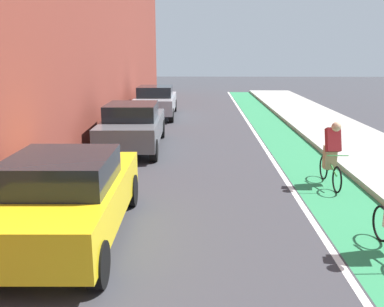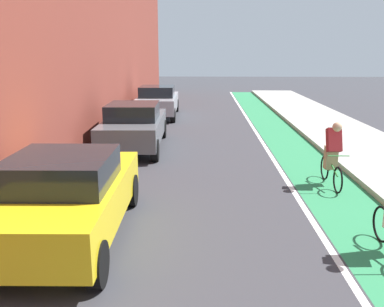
% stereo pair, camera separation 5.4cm
% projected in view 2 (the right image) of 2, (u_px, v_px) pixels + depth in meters
% --- Properties ---
extents(ground_plane, '(86.80, 86.80, 0.00)m').
position_uv_depth(ground_plane, '(211.00, 160.00, 12.46)').
color(ground_plane, '#38383D').
extents(bike_lane_paint, '(1.60, 39.46, 0.00)m').
position_uv_depth(bike_lane_paint, '(291.00, 146.00, 14.32)').
color(bike_lane_paint, '#2D8451').
rests_on(bike_lane_paint, ground).
extents(lane_divider_stripe, '(0.12, 39.46, 0.00)m').
position_uv_depth(lane_divider_stripe, '(265.00, 146.00, 14.34)').
color(lane_divider_stripe, white).
rests_on(lane_divider_stripe, ground).
extents(sidewalk_right, '(3.14, 39.46, 0.14)m').
position_uv_depth(sidewalk_right, '(360.00, 144.00, 14.23)').
color(sidewalk_right, '#A8A59E').
rests_on(sidewalk_right, ground).
extents(parked_sedan_yellow_cab, '(1.98, 4.26, 1.53)m').
position_uv_depth(parked_sedan_yellow_cab, '(67.00, 195.00, 7.05)').
color(parked_sedan_yellow_cab, yellow).
rests_on(parked_sedan_yellow_cab, ground).
extents(parked_sedan_gray, '(1.99, 4.66, 1.53)m').
position_uv_depth(parked_sedan_gray, '(134.00, 125.00, 13.80)').
color(parked_sedan_gray, '#595B60').
rests_on(parked_sedan_gray, ground).
extents(parked_sedan_silver, '(2.01, 4.72, 1.53)m').
position_uv_depth(parked_sedan_silver, '(158.00, 101.00, 20.62)').
color(parked_sedan_silver, '#9EA0A8').
rests_on(parked_sedan_silver, ground).
extents(cyclist_trailing, '(0.48, 1.67, 1.59)m').
position_uv_depth(cyclist_trailing, '(332.00, 153.00, 9.88)').
color(cyclist_trailing, black).
rests_on(cyclist_trailing, ground).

